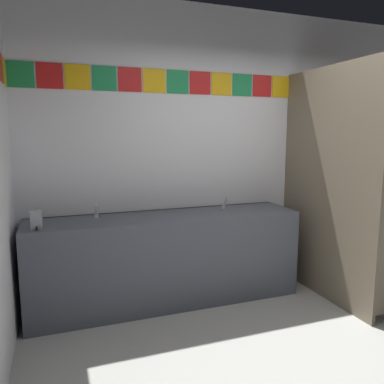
# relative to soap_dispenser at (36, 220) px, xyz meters

# --- Properties ---
(ground_plane) EXTENTS (9.38, 9.38, 0.00)m
(ground_plane) POSITION_rel_soap_dispenser_xyz_m (1.93, -1.25, -0.94)
(ground_plane) COLOR #9E9E99
(wall_back) EXTENTS (4.26, 0.09, 2.89)m
(wall_back) POSITION_rel_soap_dispenser_xyz_m (1.93, 0.51, 0.51)
(wall_back) COLOR silver
(wall_back) RESTS_ON ground_plane
(vanity_counter) EXTENTS (2.56, 0.59, 0.86)m
(vanity_counter) POSITION_rel_soap_dispenser_xyz_m (1.13, 0.17, -0.50)
(vanity_counter) COLOR #4C515B
(vanity_counter) RESTS_ON ground_plane
(faucet_left) EXTENTS (0.04, 0.10, 0.14)m
(faucet_left) POSITION_rel_soap_dispenser_xyz_m (0.49, 0.26, -0.03)
(faucet_left) COLOR silver
(faucet_left) RESTS_ON vanity_counter
(faucet_right) EXTENTS (0.04, 0.10, 0.14)m
(faucet_right) POSITION_rel_soap_dispenser_xyz_m (1.77, 0.26, -0.03)
(faucet_right) COLOR silver
(faucet_right) RESTS_ON vanity_counter
(soap_dispenser) EXTENTS (0.09, 0.09, 0.16)m
(soap_dispenser) POSITION_rel_soap_dispenser_xyz_m (0.00, 0.00, 0.00)
(soap_dispenser) COLOR gray
(soap_dispenser) RESTS_ON vanity_counter
(stall_divider) EXTENTS (0.92, 1.37, 2.25)m
(stall_divider) POSITION_rel_soap_dispenser_xyz_m (2.81, -0.47, 0.19)
(stall_divider) COLOR #726651
(stall_divider) RESTS_ON ground_plane
(toilet) EXTENTS (0.39, 0.49, 0.74)m
(toilet) POSITION_rel_soap_dispenser_xyz_m (3.22, 0.02, -0.63)
(toilet) COLOR white
(toilet) RESTS_ON ground_plane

